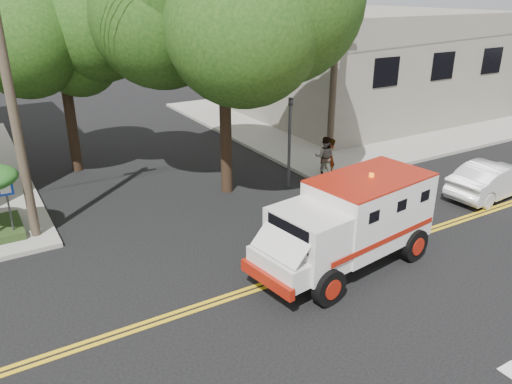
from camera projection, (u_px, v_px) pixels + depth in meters
ground at (288, 277)px, 13.77m from camera, size 100.00×100.00×0.00m
sidewalk_ne at (346, 115)px, 30.86m from camera, size 17.00×17.00×0.15m
building_right at (363, 62)px, 30.80m from camera, size 14.00×12.00×6.00m
utility_pole_left at (11, 98)px, 14.18m from camera, size 0.28×0.28×9.00m
utility_pole_right at (334, 66)px, 19.97m from camera, size 0.28×0.28×9.00m
tree_left at (68, 34)px, 19.69m from camera, size 4.48×4.20×7.70m
tree_right at (264, 13)px, 28.17m from camera, size 4.80×4.50×8.20m
traffic_signal at (290, 133)px, 19.18m from camera, size 0.15×0.18×3.60m
accessibility_sign at (8, 201)px, 15.23m from camera, size 0.45×0.10×2.02m
armored_truck at (351, 219)px, 13.87m from camera, size 5.81×2.87×2.54m
parked_sedan at (493, 179)px, 18.91m from camera, size 4.22×1.74×1.36m
pedestrian_a at (330, 157)px, 20.52m from camera, size 0.69×0.61×1.59m
pedestrian_b at (325, 157)px, 20.36m from camera, size 1.06×1.04×1.72m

